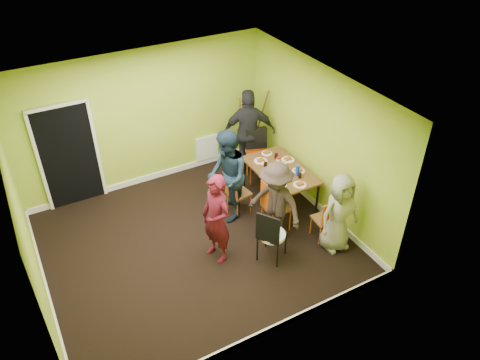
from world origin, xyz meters
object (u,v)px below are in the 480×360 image
object	(u,v)px
dining_table	(280,172)
chair_front_end	(327,218)
easel	(251,131)
thermos	(278,164)
person_left_far	(227,176)
blue_bottle	(298,170)
chair_left_near	(273,204)
person_standing	(216,219)
chair_left_far	(236,191)
person_front_end	(339,213)
person_left_near	(275,204)
person_back_end	(249,133)
chair_bentwood	(271,234)
orange_bottle	(273,165)
chair_back_end	(256,144)

from	to	relation	value
dining_table	chair_front_end	size ratio (longest dim) A/B	1.75
easel	thermos	size ratio (longest dim) A/B	7.13
dining_table	person_left_far	size ratio (longest dim) A/B	0.84
easel	blue_bottle	distance (m)	1.71
blue_bottle	person_left_far	xyz separation A→B (m)	(-1.24, 0.41, 0.03)
chair_left_near	thermos	distance (m)	0.90
blue_bottle	person_standing	bearing A→B (deg)	-165.71
chair_left_far	person_front_end	world-z (taller)	person_front_end
person_left_near	dining_table	bearing A→B (deg)	119.52
person_back_end	chair_bentwood	bearing A→B (deg)	89.29
blue_bottle	orange_bottle	bearing A→B (deg)	118.70
person_left_far	chair_front_end	bearing A→B (deg)	57.00
chair_bentwood	orange_bottle	world-z (taller)	chair_bentwood
thermos	chair_left_near	bearing A→B (deg)	-127.78
chair_left_near	person_standing	xyz separation A→B (m)	(-1.17, -0.14, 0.23)
chair_front_end	person_front_end	bearing A→B (deg)	-72.96
dining_table	person_back_end	distance (m)	1.25
chair_bentwood	person_standing	world-z (taller)	person_standing
chair_left_far	orange_bottle	size ratio (longest dim) A/B	11.27
chair_back_end	easel	distance (m)	0.39
person_left_near	chair_left_near	bearing A→B (deg)	132.85
easel	person_front_end	xyz separation A→B (m)	(-0.00, -2.95, -0.12)
chair_left_near	person_standing	distance (m)	1.20
dining_table	chair_back_end	xyz separation A→B (m)	(0.07, 1.03, 0.06)
orange_bottle	person_front_end	bearing A→B (deg)	-81.96
dining_table	chair_front_end	world-z (taller)	chair_front_end
person_front_end	person_standing	bearing A→B (deg)	159.63
dining_table	person_standing	world-z (taller)	person_standing
person_standing	person_back_end	distance (m)	2.68
chair_back_end	dining_table	bearing A→B (deg)	104.36
chair_back_end	blue_bottle	bearing A→B (deg)	112.27
dining_table	chair_front_end	distance (m)	1.34
person_front_end	easel	bearing A→B (deg)	91.12
chair_left_near	person_standing	bearing A→B (deg)	-84.66
person_back_end	person_front_end	distance (m)	2.79
easel	person_front_end	distance (m)	2.95
dining_table	chair_left_near	size ratio (longest dim) A/B	1.46
easel	dining_table	bearing A→B (deg)	-96.64
chair_left_near	chair_left_far	bearing A→B (deg)	-157.93
dining_table	person_front_end	world-z (taller)	person_front_end
person_back_end	blue_bottle	bearing A→B (deg)	117.13
chair_left_far	person_standing	distance (m)	1.26
chair_left_near	person_back_end	distance (m)	2.00
person_back_end	person_front_end	world-z (taller)	person_back_end
person_left_far	person_back_end	xyz separation A→B (m)	(1.09, 1.13, 0.05)
chair_left_far	person_left_far	size ratio (longest dim) A/B	0.50
chair_bentwood	thermos	size ratio (longest dim) A/B	4.25
person_left_far	person_standing	bearing A→B (deg)	-19.60
easel	blue_bottle	bearing A→B (deg)	-89.96
chair_left_near	person_left_far	distance (m)	0.95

